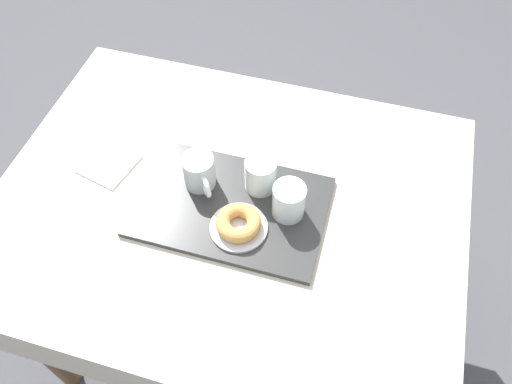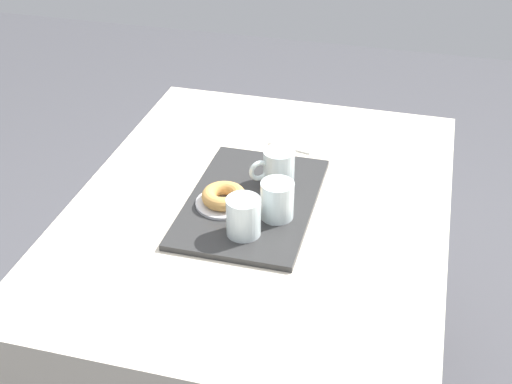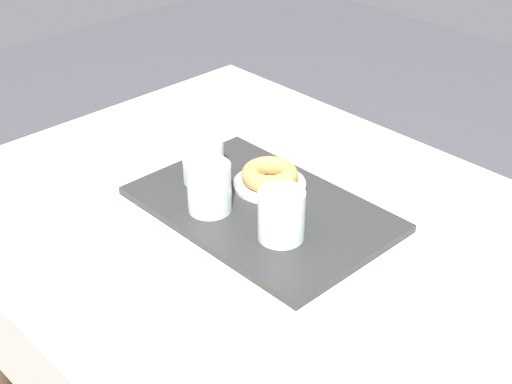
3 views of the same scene
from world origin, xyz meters
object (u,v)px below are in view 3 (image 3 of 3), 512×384
Objects in this scene: sugar_donut_left at (270,175)px; water_glass_near at (209,190)px; dining_table at (260,275)px; serving_tray at (261,209)px; paper_napkin at (403,314)px; tea_mug_left at (281,216)px; donut_plate_left at (270,184)px; water_glass_far at (204,161)px.

water_glass_near is at bearing -96.59° from sugar_donut_left.
serving_tray is (-0.01, 0.02, 0.13)m from dining_table.
paper_napkin is (0.38, -0.10, -0.04)m from sugar_donut_left.
tea_mug_left is 0.17m from donut_plate_left.
sugar_donut_left is at bearing 37.19° from water_glass_far.
paper_napkin is at bearing -4.13° from dining_table.
donut_plate_left is 1.28× the size of sugar_donut_left.
paper_napkin is at bearing -6.95° from serving_tray.
dining_table is 0.19m from tea_mug_left.
donut_plate_left is (-0.04, 0.06, 0.01)m from serving_tray.
dining_table is 2.52× the size of serving_tray.
dining_table is at bearing -51.74° from serving_tray.
serving_tray is 0.10m from water_glass_near.
water_glass_far reaches higher than dining_table.
serving_tray reaches higher than paper_napkin.
water_glass_far is 0.12m from sugar_donut_left.
tea_mug_left is 0.23m from water_glass_far.
water_glass_far is 0.48m from paper_napkin.
tea_mug_left is 1.00× the size of sugar_donut_left.
serving_tray is 4.32× the size of tea_mug_left.
serving_tray is at bearing 155.00° from tea_mug_left.
serving_tray is 3.66× the size of paper_napkin.
tea_mug_left is at bearing -6.48° from water_glass_far.
water_glass_far is at bearing 179.43° from dining_table.
donut_plate_left reaches higher than dining_table.
paper_napkin is (0.25, 0.00, -0.05)m from tea_mug_left.
serving_tray is at bearing -56.52° from sugar_donut_left.
serving_tray is 0.11m from tea_mug_left.
dining_table is 12.71× the size of water_glass_far.
water_glass_near is 0.10m from water_glass_far.
dining_table is at bearing -0.57° from water_glass_far.
tea_mug_left is at bearing -179.86° from paper_napkin.
serving_tray is at bearing -56.52° from donut_plate_left.
water_glass_far is 0.67× the size of donut_plate_left.
water_glass_far is (-0.15, 0.00, 0.18)m from dining_table.
donut_plate_left is at bearing 0.00° from sugar_donut_left.
donut_plate_left reaches higher than paper_napkin.
water_glass_near is 0.13m from sugar_donut_left.
water_glass_far reaches higher than serving_tray.
serving_tray is 0.14m from water_glass_far.
serving_tray is 3.37× the size of donut_plate_left.
serving_tray is 0.34m from paper_napkin.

